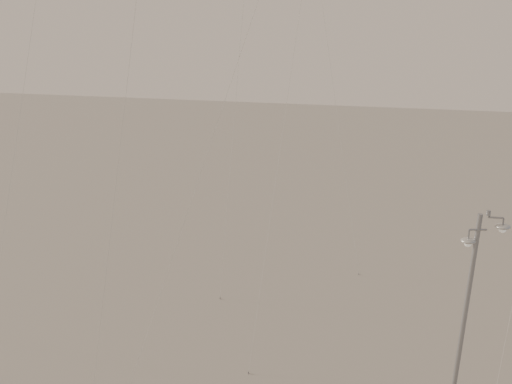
# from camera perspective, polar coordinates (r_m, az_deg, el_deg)

# --- Properties ---
(street_lamp) EXTENTS (1.62, 0.67, 9.00)m
(street_lamp) POSITION_cam_1_polar(r_m,az_deg,el_deg) (26.68, 16.48, -10.00)
(street_lamp) COLOR #95979E
(street_lamp) RESTS_ON ground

